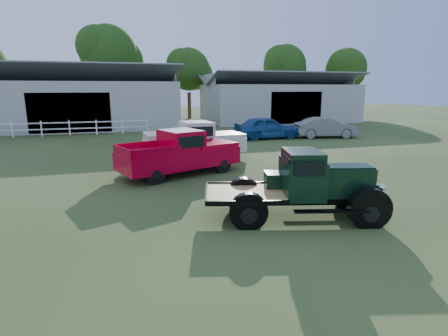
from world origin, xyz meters
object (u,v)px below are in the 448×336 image
object	(u,v)px
red_pickup	(179,152)
misc_car_blue	(267,128)
vintage_flatbed	(298,185)
white_pickup	(195,141)
misc_car_grey	(326,128)

from	to	relation	value
red_pickup	misc_car_blue	world-z (taller)	red_pickup
red_pickup	vintage_flatbed	bearing A→B (deg)	-88.97
vintage_flatbed	red_pickup	distance (m)	6.55
red_pickup	white_pickup	distance (m)	3.27
white_pickup	misc_car_blue	xyz separation A→B (m)	(6.60, 6.11, -0.15)
misc_car_blue	vintage_flatbed	bearing A→B (deg)	160.13
misc_car_grey	red_pickup	bearing A→B (deg)	135.56
red_pickup	white_pickup	xyz separation A→B (m)	(1.29, 3.01, -0.01)
misc_car_blue	misc_car_grey	distance (m)	4.57
vintage_flatbed	misc_car_blue	distance (m)	16.16
misc_car_grey	vintage_flatbed	bearing A→B (deg)	156.82
vintage_flatbed	red_pickup	xyz separation A→B (m)	(-2.42, 6.08, -0.01)
vintage_flatbed	white_pickup	world-z (taller)	vintage_flatbed
misc_car_blue	red_pickup	bearing A→B (deg)	139.07
red_pickup	misc_car_grey	world-z (taller)	red_pickup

